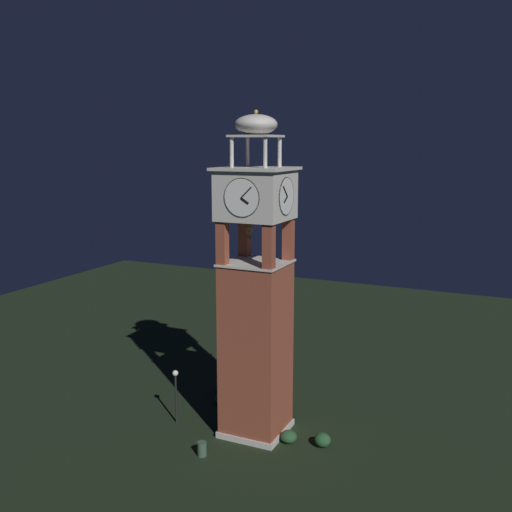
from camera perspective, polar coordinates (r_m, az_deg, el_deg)
The scene contains 8 objects.
ground at distance 37.01m, azimuth 0.00°, elevation -16.46°, with size 80.00×80.00×0.00m, color black.
clock_tower at distance 34.16m, azimuth -0.00°, elevation -4.75°, with size 3.96×3.96×18.73m.
park_bench at distance 41.69m, azimuth -3.14°, elevation -12.50°, with size 1.23×1.59×0.95m.
lamp_post at distance 37.33m, azimuth -7.73°, elevation -12.26°, with size 0.36×0.36×3.39m.
trash_bin at distance 34.41m, azimuth -5.22°, elevation -17.99°, with size 0.52×0.52×0.80m, color #38513D.
shrub_near_entry at distance 35.65m, azimuth 3.15°, elevation -16.94°, with size 0.96×0.96×0.72m, color #234C28.
shrub_left_of_tower at distance 40.36m, azimuth -3.13°, elevation -13.55°, with size 1.13×1.13×0.65m, color #234C28.
shrub_behind_bench at distance 35.38m, azimuth 6.41°, elevation -17.16°, with size 0.93×0.93×0.80m, color #234C28.
Camera 1 is at (29.88, 13.83, 16.89)m, focal length 41.62 mm.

